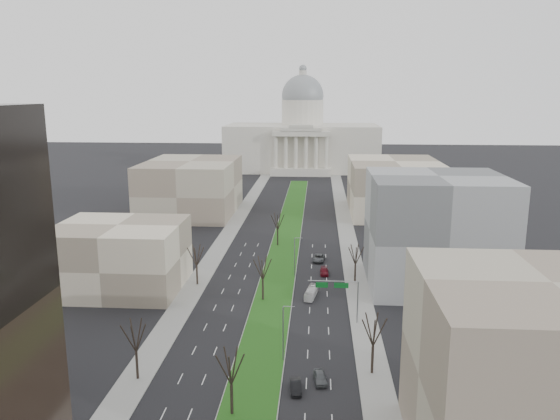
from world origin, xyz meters
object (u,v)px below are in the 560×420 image
at_px(car_grey_near, 320,377).
at_px(box_van, 311,292).
at_px(car_grey_far, 319,258).
at_px(car_black, 296,386).
at_px(car_red, 324,272).

height_order(car_grey_near, box_van, box_van).
bearing_deg(car_grey_far, box_van, -86.90).
bearing_deg(box_van, car_black, -82.89).
distance_m(car_red, box_van, 14.74).
bearing_deg(car_red, car_grey_near, -92.26).
height_order(car_grey_near, car_grey_far, car_grey_far).
xyz_separation_m(car_red, box_van, (-2.81, -14.47, 0.33)).
xyz_separation_m(car_grey_near, car_grey_far, (-0.22, 57.89, 0.05)).
relative_size(car_grey_near, box_van, 0.60).
bearing_deg(car_red, box_van, -102.00).
bearing_deg(car_black, car_red, 80.01).
bearing_deg(car_grey_near, box_van, 85.08).
height_order(car_grey_near, car_red, car_grey_near).
distance_m(car_red, car_grey_far, 10.07).
height_order(car_black, car_grey_far, car_grey_far).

